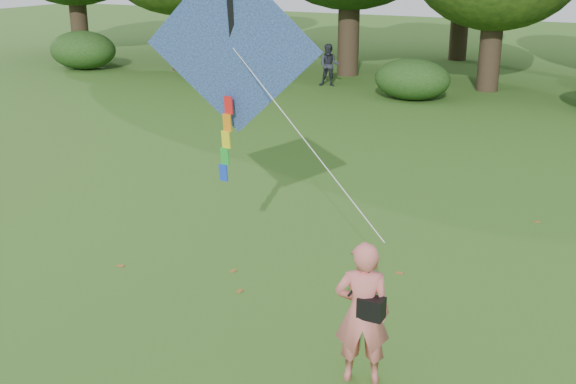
% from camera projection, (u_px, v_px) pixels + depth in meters
% --- Properties ---
extents(ground, '(100.00, 100.00, 0.00)m').
position_uv_depth(ground, '(307.00, 364.00, 9.08)').
color(ground, '#265114').
rests_on(ground, ground).
extents(man_kite_flyer, '(0.77, 0.63, 1.80)m').
position_uv_depth(man_kite_flyer, '(362.00, 313.00, 8.47)').
color(man_kite_flyer, '#DD6D68').
rests_on(man_kite_flyer, ground).
extents(bystander_left, '(0.90, 0.78, 1.60)m').
position_uv_depth(bystander_left, '(329.00, 65.00, 27.53)').
color(bystander_left, '#282A35').
rests_on(bystander_left, ground).
extents(crossbody_bag, '(0.43, 0.20, 0.71)m').
position_uv_depth(crossbody_bag, '(371.00, 307.00, 8.36)').
color(crossbody_bag, black).
rests_on(crossbody_bag, ground).
extents(flying_kite, '(4.21, 2.07, 3.29)m').
position_uv_depth(flying_kite, '(232.00, 50.00, 10.11)').
color(flying_kite, '#265FA6').
rests_on(flying_kite, ground).
extents(shrub_band, '(39.15, 3.22, 1.88)m').
position_uv_depth(shrub_band, '(512.00, 80.00, 24.03)').
color(shrub_band, '#264919').
rests_on(shrub_band, ground).
extents(fallen_leaves, '(9.50, 12.85, 0.01)m').
position_uv_depth(fallen_leaves, '(443.00, 264.00, 11.97)').
color(fallen_leaves, brown).
rests_on(fallen_leaves, ground).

